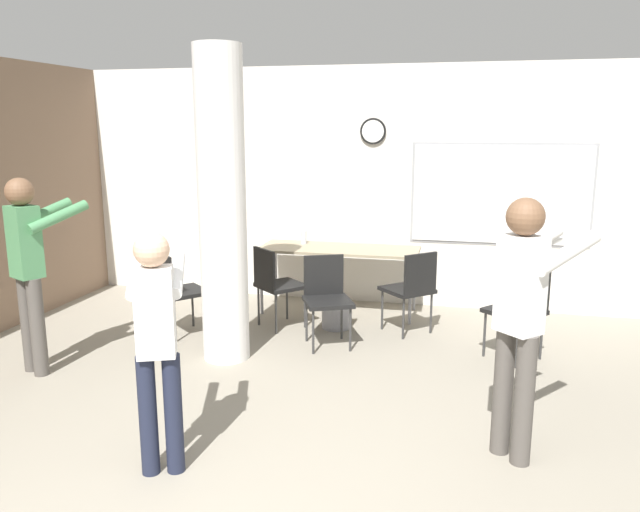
# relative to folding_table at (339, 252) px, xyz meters

# --- Properties ---
(wall_back) EXTENTS (8.00, 0.15, 2.80)m
(wall_back) POSITION_rel_folding_table_xyz_m (0.19, 0.56, 0.70)
(wall_back) COLOR silver
(wall_back) RESTS_ON ground_plane
(support_pillar) EXTENTS (0.43, 0.43, 2.80)m
(support_pillar) POSITION_rel_folding_table_xyz_m (-0.73, -1.65, 0.70)
(support_pillar) COLOR white
(support_pillar) RESTS_ON ground_plane
(folding_table) EXTENTS (1.80, 0.67, 0.75)m
(folding_table) POSITION_rel_folding_table_xyz_m (0.00, 0.00, 0.00)
(folding_table) COLOR tan
(folding_table) RESTS_ON ground_plane
(bottle_on_table) EXTENTS (0.07, 0.07, 0.23)m
(bottle_on_table) POSITION_rel_folding_table_xyz_m (-0.45, 0.15, 0.14)
(bottle_on_table) COLOR silver
(bottle_on_table) RESTS_ON folding_table
(waste_bin) EXTENTS (0.30, 0.30, 0.32)m
(waste_bin) POSITION_rel_folding_table_xyz_m (0.09, -0.58, -0.54)
(waste_bin) COLOR gray
(waste_bin) RESTS_ON ground_plane
(chair_near_pillar) EXTENTS (0.62, 0.62, 0.87)m
(chair_near_pillar) POSITION_rel_folding_table_xyz_m (-1.44, -1.18, -0.19)
(chair_near_pillar) COLOR black
(chair_near_pillar) RESTS_ON ground_plane
(chair_table_left) EXTENTS (0.62, 0.62, 0.87)m
(chair_table_left) POSITION_rel_folding_table_xyz_m (-0.54, -0.71, -0.19)
(chair_table_left) COLOR black
(chair_table_left) RESTS_ON ground_plane
(chair_mid_room) EXTENTS (0.62, 0.62, 0.87)m
(chair_mid_room) POSITION_rel_folding_table_xyz_m (1.92, -1.11, -0.19)
(chair_mid_room) COLOR black
(chair_mid_room) RESTS_ON ground_plane
(chair_table_front) EXTENTS (0.58, 0.58, 0.87)m
(chair_table_front) POSITION_rel_folding_table_xyz_m (0.10, -1.08, -0.19)
(chair_table_front) COLOR black
(chair_table_front) RESTS_ON ground_plane
(chair_table_right) EXTENTS (0.62, 0.62, 0.87)m
(chair_table_right) POSITION_rel_folding_table_xyz_m (0.88, -0.57, -0.19)
(chair_table_right) COLOR black
(chair_table_right) RESTS_ON ground_plane
(person_playing_side) EXTENTS (0.65, 0.66, 1.70)m
(person_playing_side) POSITION_rel_folding_table_xyz_m (1.75, -2.89, 0.30)
(person_playing_side) COLOR #514C47
(person_playing_side) RESTS_ON ground_plane
(person_watching_back) EXTENTS (0.57, 0.68, 1.70)m
(person_watching_back) POSITION_rel_folding_table_xyz_m (-2.20, -2.35, 0.30)
(person_watching_back) COLOR #514C47
(person_watching_back) RESTS_ON ground_plane
(person_playing_front) EXTENTS (0.48, 0.61, 1.52)m
(person_playing_front) POSITION_rel_folding_table_xyz_m (-0.39, -3.56, 0.19)
(person_playing_front) COLOR #1E2338
(person_playing_front) RESTS_ON ground_plane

